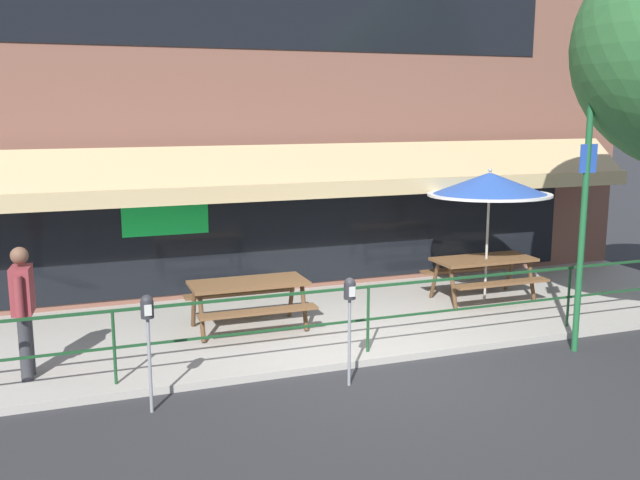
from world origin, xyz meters
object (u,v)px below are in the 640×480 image
(parking_meter_near, at_px, (148,318))
(parking_meter_far, at_px, (350,299))
(picnic_table_left, at_px, (249,291))
(patio_umbrella_centre, at_px, (490,185))
(street_sign_pole, at_px, (584,215))
(pedestrian_walking, at_px, (23,305))
(picnic_table_centre, at_px, (483,267))

(parking_meter_near, relative_size, parking_meter_far, 1.00)
(picnic_table_left, xyz_separation_m, parking_meter_near, (-1.80, -2.38, 0.44))
(patio_umbrella_centre, height_order, parking_meter_near, patio_umbrella_centre)
(parking_meter_near, xyz_separation_m, street_sign_pole, (6.09, 0.03, 0.86))
(parking_meter_near, height_order, parking_meter_far, same)
(picnic_table_left, distance_m, pedestrian_walking, 3.34)
(picnic_table_left, relative_size, parking_meter_far, 1.27)
(picnic_table_centre, xyz_separation_m, pedestrian_walking, (-7.55, -1.20, 0.35))
(pedestrian_walking, bearing_deg, parking_meter_far, -20.54)
(picnic_table_left, relative_size, picnic_table_centre, 1.00)
(pedestrian_walking, bearing_deg, parking_meter_near, -45.52)
(picnic_table_centre, bearing_deg, patio_umbrella_centre, -90.00)
(street_sign_pole, bearing_deg, picnic_table_centre, 88.15)
(patio_umbrella_centre, bearing_deg, picnic_table_left, -178.16)
(picnic_table_centre, height_order, patio_umbrella_centre, patio_umbrella_centre)
(picnic_table_centre, xyz_separation_m, patio_umbrella_centre, (0.00, -0.08, 1.47))
(parking_meter_far, relative_size, street_sign_pole, 0.36)
(street_sign_pole, bearing_deg, parking_meter_far, -178.81)
(picnic_table_left, height_order, patio_umbrella_centre, patio_umbrella_centre)
(picnic_table_centre, distance_m, pedestrian_walking, 7.65)
(parking_meter_far, bearing_deg, pedestrian_walking, 159.46)
(patio_umbrella_centre, distance_m, pedestrian_walking, 7.71)
(pedestrian_walking, distance_m, street_sign_pole, 7.65)
(patio_umbrella_centre, height_order, parking_meter_far, patio_umbrella_centre)
(pedestrian_walking, distance_m, parking_meter_far, 4.12)
(picnic_table_left, distance_m, parking_meter_near, 3.02)
(pedestrian_walking, height_order, parking_meter_far, pedestrian_walking)
(patio_umbrella_centre, relative_size, parking_meter_far, 1.67)
(patio_umbrella_centre, relative_size, parking_meter_near, 1.67)
(parking_meter_near, xyz_separation_m, parking_meter_far, (2.48, -0.05, 0.00))
(picnic_table_left, xyz_separation_m, street_sign_pole, (4.29, -2.35, 1.30))
(parking_meter_far, bearing_deg, street_sign_pole, 1.19)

